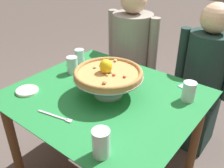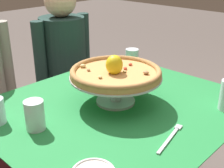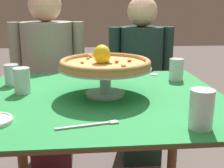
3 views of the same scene
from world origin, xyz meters
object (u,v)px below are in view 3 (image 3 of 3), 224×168
object	(u,v)px
sugar_packet	(154,74)
water_glass_back_left	(12,76)
pizza_stand	(105,75)
pizza	(105,63)
diner_right	(140,86)
dinner_fork	(91,125)
water_glass_back_right	(176,71)
diner_left	(49,83)
water_glass_front_right	(201,112)
water_glass_side_left	(22,82)

from	to	relation	value
sugar_packet	water_glass_back_left	bearing A→B (deg)	-169.08
pizza_stand	pizza	bearing A→B (deg)	-169.20
pizza	diner_right	distance (m)	0.91
pizza	dinner_fork	xyz separation A→B (m)	(-0.07, -0.35, -0.15)
sugar_packet	diner_right	xyz separation A→B (m)	(0.00, 0.41, -0.18)
water_glass_back_right	diner_right	bearing A→B (deg)	99.25
pizza_stand	water_glass_back_right	xyz separation A→B (m)	(0.40, 0.24, -0.04)
pizza	diner_left	distance (m)	0.87
pizza	dinner_fork	distance (m)	0.38
water_glass_front_right	water_glass_back_right	bearing A→B (deg)	79.69
sugar_packet	diner_left	world-z (taller)	diner_left
water_glass_back_right	pizza_stand	bearing A→B (deg)	-149.06
water_glass_front_right	dinner_fork	distance (m)	0.37
diner_right	dinner_fork	bearing A→B (deg)	-108.92
water_glass_side_left	diner_right	distance (m)	1.02
pizza	water_glass_back_right	bearing A→B (deg)	30.89
diner_left	diner_right	size ratio (longest dim) A/B	1.04
water_glass_back_left	diner_left	distance (m)	0.57
water_glass_back_right	water_glass_front_right	bearing A→B (deg)	-100.31
pizza_stand	dinner_fork	world-z (taller)	pizza_stand
water_glass_side_left	pizza	bearing A→B (deg)	-10.15
pizza_stand	sugar_packet	xyz separation A→B (m)	(0.31, 0.37, -0.09)
water_glass_back_left	diner_left	world-z (taller)	diner_left
pizza	water_glass_front_right	bearing A→B (deg)	-54.38
pizza	diner_left	xyz separation A→B (m)	(-0.34, 0.75, -0.29)
pizza	water_glass_front_right	world-z (taller)	pizza
pizza	water_glass_back_left	xyz separation A→B (m)	(-0.46, 0.22, -0.10)
water_glass_front_right	diner_left	xyz separation A→B (m)	(-0.63, 1.15, -0.20)
pizza_stand	diner_right	distance (m)	0.89
water_glass_back_left	dinner_fork	distance (m)	0.69
water_glass_front_right	sugar_packet	distance (m)	0.77
water_glass_front_right	sugar_packet	size ratio (longest dim) A/B	2.65
diner_left	water_glass_back_left	bearing A→B (deg)	-102.57
sugar_packet	pizza	bearing A→B (deg)	-130.40
water_glass_back_right	diner_right	size ratio (longest dim) A/B	0.10
water_glass_back_right	diner_left	distance (m)	0.92
water_glass_back_right	dinner_fork	xyz separation A→B (m)	(-0.48, -0.59, -0.05)
pizza_stand	water_glass_side_left	world-z (taller)	pizza_stand
diner_left	dinner_fork	bearing A→B (deg)	-76.20
sugar_packet	diner_right	size ratio (longest dim) A/B	0.04
water_glass_back_left	sugar_packet	bearing A→B (deg)	10.92
dinner_fork	diner_right	size ratio (longest dim) A/B	0.18
pizza_stand	diner_right	xyz separation A→B (m)	(0.31, 0.78, -0.28)
water_glass_front_right	dinner_fork	xyz separation A→B (m)	(-0.36, 0.05, -0.06)
dinner_fork	water_glass_front_right	bearing A→B (deg)	-8.54
water_glass_back_right	sugar_packet	xyz separation A→B (m)	(-0.09, 0.13, -0.05)
pizza	sugar_packet	xyz separation A→B (m)	(0.31, 0.37, -0.15)
sugar_packet	diner_left	xyz separation A→B (m)	(-0.65, 0.38, -0.14)
water_glass_front_right	water_glass_back_left	bearing A→B (deg)	140.30
water_glass_front_right	water_glass_side_left	bearing A→B (deg)	144.90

